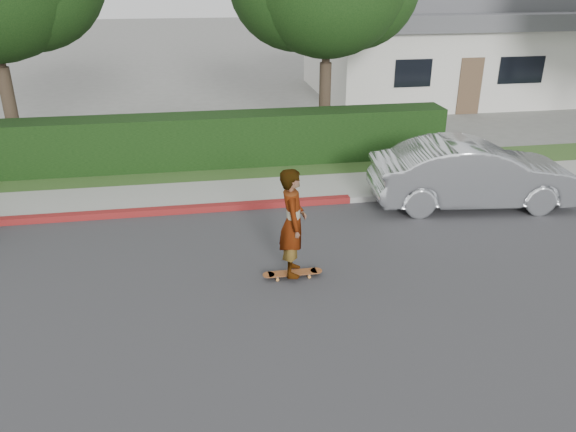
# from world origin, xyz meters

# --- Properties ---
(ground) EXTENTS (120.00, 120.00, 0.00)m
(ground) POSITION_xyz_m (0.00, 0.00, 0.00)
(ground) COLOR slate
(ground) RESTS_ON ground
(road) EXTENTS (60.00, 8.00, 0.01)m
(road) POSITION_xyz_m (0.00, 0.00, 0.01)
(road) COLOR #2D2D30
(road) RESTS_ON ground
(curb_far) EXTENTS (60.00, 0.20, 0.15)m
(curb_far) POSITION_xyz_m (0.00, 4.10, 0.07)
(curb_far) COLOR #9E9E99
(curb_far) RESTS_ON ground
(curb_red_section) EXTENTS (12.00, 0.21, 0.15)m
(curb_red_section) POSITION_xyz_m (-5.00, 4.10, 0.08)
(curb_red_section) COLOR maroon
(curb_red_section) RESTS_ON ground
(sidewalk_far) EXTENTS (60.00, 1.60, 0.12)m
(sidewalk_far) POSITION_xyz_m (0.00, 5.00, 0.06)
(sidewalk_far) COLOR gray
(sidewalk_far) RESTS_ON ground
(planting_strip) EXTENTS (60.00, 1.60, 0.10)m
(planting_strip) POSITION_xyz_m (0.00, 6.60, 0.05)
(planting_strip) COLOR #2D4C1E
(planting_strip) RESTS_ON ground
(hedge) EXTENTS (15.00, 1.00, 1.50)m
(hedge) POSITION_xyz_m (-3.00, 7.20, 0.75)
(hedge) COLOR black
(hedge) RESTS_ON ground
(house) EXTENTS (10.60, 8.60, 4.30)m
(house) POSITION_xyz_m (8.00, 16.00, 2.10)
(house) COLOR beige
(house) RESTS_ON ground
(skateboard) EXTENTS (1.08, 0.22, 0.10)m
(skateboard) POSITION_xyz_m (-0.95, 0.80, 0.09)
(skateboard) COLOR orange
(skateboard) RESTS_ON ground
(skateboarder) EXTENTS (0.56, 0.77, 1.96)m
(skateboarder) POSITION_xyz_m (-0.95, 0.80, 1.09)
(skateboarder) COLOR white
(skateboarder) RESTS_ON skateboard
(car_silver) EXTENTS (4.80, 2.11, 1.53)m
(car_silver) POSITION_xyz_m (3.76, 3.50, 0.77)
(car_silver) COLOR silver
(car_silver) RESTS_ON ground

